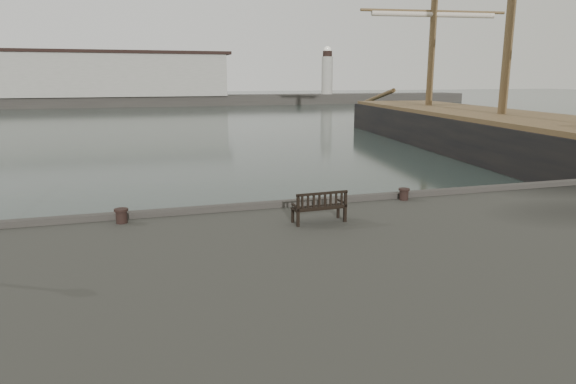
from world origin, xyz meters
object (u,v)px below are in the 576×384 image
object	(u,v)px
bench	(319,213)
bollard_left	(121,216)
bollard_right	(404,194)
tall_ship_main	(499,143)

from	to	relation	value
bench	bollard_left	world-z (taller)	bench
bollard_left	bollard_right	xyz separation A→B (m)	(9.04, 0.15, -0.01)
bench	bollard_right	bearing A→B (deg)	22.09
bench	bollard_right	size ratio (longest dim) A/B	4.00
bollard_right	tall_ship_main	xyz separation A→B (m)	(17.62, 16.89, -0.92)
bench	tall_ship_main	size ratio (longest dim) A/B	0.03
bollard_left	bench	bearing A→B (deg)	-16.45
bench	bollard_right	xyz separation A→B (m)	(3.68, 1.73, -0.09)
bollard_left	tall_ship_main	bearing A→B (deg)	32.57
tall_ship_main	bollard_left	bearing A→B (deg)	-139.97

